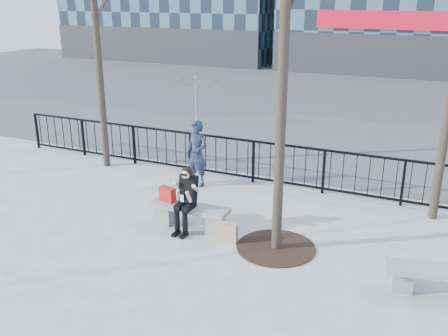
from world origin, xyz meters
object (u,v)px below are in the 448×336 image
at_px(bench_second, 439,280).
at_px(seated_woman, 186,200).
at_px(standing_man, 197,154).
at_px(bench_main, 190,214).

xyz_separation_m(bench_second, seated_woman, (-4.74, 0.38, 0.37)).
bearing_deg(standing_man, bench_main, -56.33).
bearing_deg(bench_second, bench_main, 162.07).
relative_size(bench_second, standing_man, 0.99).
height_order(seated_woman, standing_man, standing_man).
xyz_separation_m(seated_woman, standing_man, (-0.98, 2.37, 0.16)).
height_order(bench_main, bench_second, bench_main).
bearing_deg(bench_main, seated_woman, -90.00).
relative_size(bench_second, seated_woman, 1.23).
distance_m(bench_main, bench_second, 4.77).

